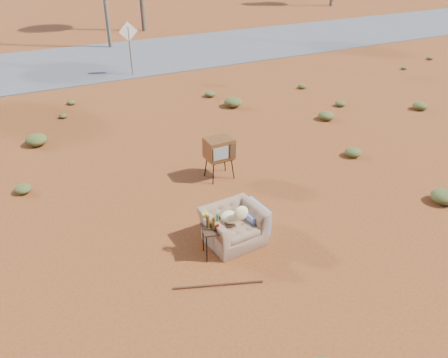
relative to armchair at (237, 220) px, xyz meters
name	(u,v)px	position (x,y,z in m)	size (l,w,h in m)	color
ground	(240,239)	(0.05, -0.04, -0.45)	(140.00, 140.00, 0.00)	brown
highway	(82,63)	(0.05, 14.96, -0.43)	(140.00, 7.00, 0.04)	#565659
armchair	(237,220)	(0.00, 0.00, 0.00)	(1.32, 0.89, 0.95)	#7F5F45
tv_unit	(219,149)	(0.82, 2.37, 0.33)	(0.65, 0.53, 1.04)	black
side_table	(212,226)	(-0.63, -0.21, 0.20)	(0.53, 0.53, 0.89)	#382614
rusty_bar	(218,285)	(-0.92, -1.01, -0.42)	(0.04, 0.04, 1.56)	#4B2714
road_sign	(129,39)	(1.55, 11.96, 1.06)	(0.78, 0.06, 2.19)	brown
scrub_patch	(133,154)	(-0.77, 4.37, -0.31)	(17.49, 8.07, 0.33)	#515726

